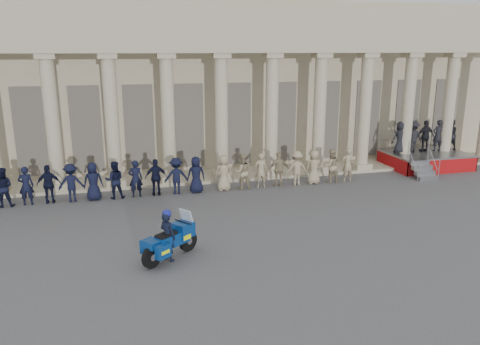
{
  "coord_description": "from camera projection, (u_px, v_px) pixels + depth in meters",
  "views": [
    {
      "loc": [
        -3.54,
        -14.4,
        6.44
      ],
      "look_at": [
        1.06,
        3.41,
        1.6
      ],
      "focal_mm": 35.0,
      "sensor_mm": 36.0,
      "label": 1
    }
  ],
  "objects": [
    {
      "name": "building",
      "position": [
        177.0,
        82.0,
        28.63
      ],
      "size": [
        40.0,
        12.5,
        9.0
      ],
      "color": "tan",
      "rests_on": "ground"
    },
    {
      "name": "motorcycle",
      "position": [
        171.0,
        240.0,
        14.72
      ],
      "size": [
        1.91,
        1.64,
        1.46
      ],
      "rotation": [
        0.0,
        0.0,
        0.66
      ],
      "color": "black",
      "rests_on": "ground"
    },
    {
      "name": "reviewing_stand",
      "position": [
        425.0,
        142.0,
        26.07
      ],
      "size": [
        4.3,
        4.11,
        2.64
      ],
      "color": "gray",
      "rests_on": "ground"
    },
    {
      "name": "ground",
      "position": [
        235.0,
        244.0,
        15.98
      ],
      "size": [
        90.0,
        90.0,
        0.0
      ],
      "primitive_type": "plane",
      "color": "#4A4A4D",
      "rests_on": "ground"
    },
    {
      "name": "officer_rank",
      "position": [
        155.0,
        177.0,
        21.14
      ],
      "size": [
        19.43,
        0.64,
        1.7
      ],
      "color": "black",
      "rests_on": "ground"
    },
    {
      "name": "rider",
      "position": [
        168.0,
        235.0,
        14.57
      ],
      "size": [
        0.66,
        0.69,
        1.69
      ],
      "rotation": [
        0.0,
        0.0,
        2.23
      ],
      "color": "black",
      "rests_on": "ground"
    }
  ]
}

